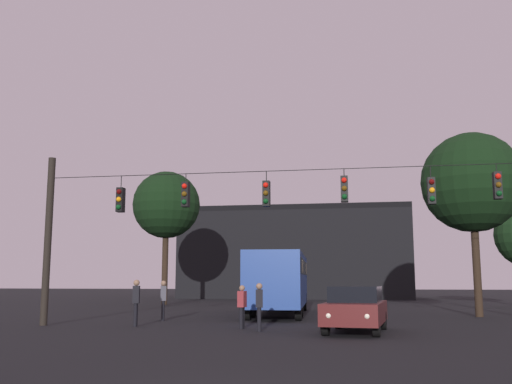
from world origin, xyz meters
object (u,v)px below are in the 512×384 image
(pedestrian_crossing_left, at_px, (242,304))
(tree_left_silhouette, at_px, (166,205))
(city_bus, at_px, (279,277))
(car_near_right, at_px, (356,308))
(pedestrian_near_bus, at_px, (136,300))
(pedestrian_crossing_right, at_px, (259,304))
(tree_right_far, at_px, (472,183))
(pedestrian_crossing_center, at_px, (163,298))

(pedestrian_crossing_left, bearing_deg, tree_left_silhouette, 115.99)
(city_bus, relative_size, car_near_right, 2.49)
(pedestrian_crossing_left, bearing_deg, pedestrian_near_bus, 174.74)
(tree_left_silhouette, bearing_deg, pedestrian_near_bus, -74.36)
(pedestrian_crossing_right, bearing_deg, city_bus, 93.40)
(tree_left_silhouette, distance_m, tree_right_far, 22.16)
(pedestrian_crossing_center, relative_size, tree_left_silhouette, 0.18)
(city_bus, bearing_deg, car_near_right, -68.08)
(tree_left_silhouette, bearing_deg, pedestrian_crossing_left, -64.01)
(car_near_right, distance_m, pedestrian_near_bus, 8.28)
(car_near_right, bearing_deg, pedestrian_crossing_center, 152.00)
(car_near_right, xyz_separation_m, pedestrian_near_bus, (-8.20, 1.13, 0.20))
(city_bus, distance_m, tree_left_silhouette, 15.47)
(car_near_right, xyz_separation_m, pedestrian_crossing_right, (-3.24, -0.21, 0.12))
(city_bus, relative_size, tree_right_far, 1.24)
(car_near_right, relative_size, pedestrian_crossing_right, 2.75)
(car_near_right, height_order, pedestrian_crossing_left, pedestrian_crossing_left)
(pedestrian_crossing_left, bearing_deg, pedestrian_crossing_right, -50.53)
(city_bus, xyz_separation_m, pedestrian_crossing_left, (-0.21, -8.74, -1.00))
(pedestrian_near_bus, height_order, tree_left_silhouette, tree_left_silhouette)
(city_bus, height_order, pedestrian_crossing_center, city_bus)
(pedestrian_crossing_right, distance_m, tree_left_silhouette, 23.77)
(pedestrian_crossing_right, distance_m, tree_right_far, 14.33)
(tree_left_silhouette, bearing_deg, city_bus, -47.94)
(city_bus, height_order, pedestrian_crossing_left, city_bus)
(pedestrian_crossing_center, distance_m, tree_right_far, 15.86)
(pedestrian_crossing_right, xyz_separation_m, tree_right_far, (9.00, 9.66, 5.56))
(city_bus, bearing_deg, pedestrian_crossing_center, -130.68)
(pedestrian_crossing_center, height_order, tree_right_far, tree_right_far)
(pedestrian_near_bus, relative_size, tree_right_far, 0.19)
(pedestrian_crossing_center, xyz_separation_m, tree_left_silhouette, (-5.33, 15.91, 6.18))
(city_bus, distance_m, pedestrian_crossing_right, 9.77)
(pedestrian_crossing_left, distance_m, tree_left_silhouette, 22.63)
(city_bus, distance_m, pedestrian_crossing_center, 6.81)
(pedestrian_crossing_center, xyz_separation_m, pedestrian_crossing_right, (4.98, -4.58, -0.05))
(pedestrian_crossing_left, distance_m, pedestrian_crossing_center, 5.54)
(tree_right_far, bearing_deg, tree_left_silhouette, 150.72)
(pedestrian_crossing_center, relative_size, pedestrian_crossing_right, 1.05)
(pedestrian_crossing_right, bearing_deg, car_near_right, 3.68)
(city_bus, xyz_separation_m, pedestrian_near_bus, (-4.38, -8.36, -0.87))
(car_near_right, relative_size, tree_right_far, 0.50)
(city_bus, xyz_separation_m, pedestrian_crossing_center, (-4.40, -5.12, -0.90))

